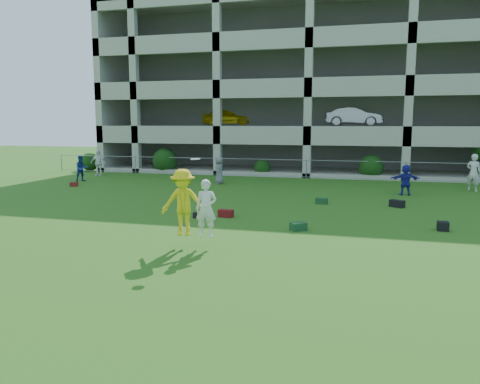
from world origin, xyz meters
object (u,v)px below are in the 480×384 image
(bystander_b, at_px, (98,163))
(frisbee_contest, at_px, (187,204))
(bystander_a, at_px, (81,168))
(bystander_c, at_px, (219,170))
(bystander_e, at_px, (474,173))
(parking_garage, at_px, (321,91))
(crate_d, at_px, (443,226))
(bystander_d, at_px, (406,180))

(bystander_b, xyz_separation_m, frisbee_contest, (12.35, -15.44, 0.40))
(bystander_a, height_order, bystander_c, bystander_c)
(bystander_e, relative_size, parking_garage, 0.06)
(bystander_e, xyz_separation_m, crate_d, (-2.91, -10.01, -0.82))
(parking_garage, bearing_deg, bystander_a, -133.32)
(bystander_a, xyz_separation_m, parking_garage, (12.97, 13.75, 5.24))
(bystander_d, relative_size, parking_garage, 0.05)
(crate_d, distance_m, parking_garage, 23.82)
(bystander_d, bearing_deg, bystander_e, -156.76)
(bystander_e, distance_m, crate_d, 10.46)
(crate_d, bearing_deg, parking_garage, 105.42)
(frisbee_contest, xyz_separation_m, parking_garage, (1.23, 26.34, 4.75))
(crate_d, bearing_deg, bystander_c, 138.37)
(bystander_d, height_order, crate_d, bystander_d)
(bystander_e, bearing_deg, frisbee_contest, 82.24)
(bystander_c, distance_m, bystander_e, 13.60)
(bystander_c, relative_size, bystander_e, 0.81)
(bystander_d, bearing_deg, frisbee_contest, 50.02)
(bystander_a, distance_m, bystander_d, 18.54)
(bystander_d, relative_size, bystander_e, 0.78)
(bystander_d, bearing_deg, parking_garage, -79.16)
(parking_garage, bearing_deg, frisbee_contest, -92.68)
(crate_d, bearing_deg, bystander_b, 150.07)
(bystander_a, height_order, bystander_e, bystander_e)
(bystander_d, bearing_deg, crate_d, 84.26)
(bystander_d, distance_m, bystander_e, 4.18)
(bystander_c, relative_size, frisbee_contest, 0.70)
(bystander_d, height_order, frisbee_contest, frisbee_contest)
(bystander_a, relative_size, frisbee_contest, 0.69)
(parking_garage, bearing_deg, bystander_e, -53.55)
(bystander_c, distance_m, crate_d, 14.30)
(bystander_c, bearing_deg, bystander_d, 67.43)
(bystander_c, relative_size, bystander_d, 1.03)
(frisbee_contest, bearing_deg, crate_d, 28.98)
(bystander_c, height_order, frisbee_contest, frisbee_contest)
(bystander_b, bearing_deg, frisbee_contest, -58.74)
(bystander_a, bearing_deg, bystander_d, -50.02)
(bystander_b, bearing_deg, bystander_d, -18.16)
(bystander_a, height_order, bystander_d, bystander_a)
(bystander_c, bearing_deg, bystander_b, -114.27)
(frisbee_contest, relative_size, parking_garage, 0.07)
(bystander_b, xyz_separation_m, bystander_d, (19.14, -3.64, -0.11))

